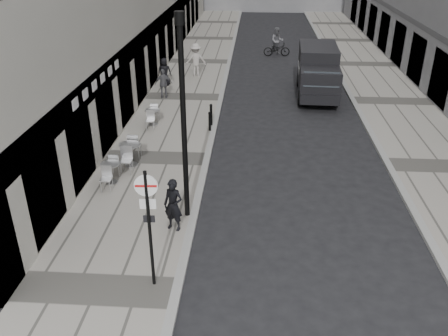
% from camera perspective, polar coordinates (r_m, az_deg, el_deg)
% --- Properties ---
extents(sidewalk, '(4.00, 60.00, 0.12)m').
position_cam_1_polar(sidewalk, '(25.85, -4.85, 8.46)').
color(sidewalk, gray).
rests_on(sidewalk, ground).
extents(far_sidewalk, '(4.00, 60.00, 0.12)m').
position_cam_1_polar(far_sidewalk, '(26.57, 19.55, 7.51)').
color(far_sidewalk, gray).
rests_on(far_sidewalk, ground).
extents(walking_man, '(0.69, 0.56, 1.63)m').
position_cam_1_polar(walking_man, '(13.97, -6.12, -4.47)').
color(walking_man, black).
rests_on(walking_man, sidewalk).
extents(sign_post, '(0.55, 0.10, 3.20)m').
position_cam_1_polar(sign_post, '(11.28, -9.08, -5.57)').
color(sign_post, black).
rests_on(sign_post, sidewalk).
extents(lamppost, '(0.28, 0.28, 6.15)m').
position_cam_1_polar(lamppost, '(13.51, -4.93, 6.75)').
color(lamppost, black).
rests_on(lamppost, sidewalk).
extents(bollard_near, '(0.11, 0.11, 0.82)m').
position_cam_1_polar(bollard_near, '(21.07, -1.73, 5.57)').
color(bollard_near, black).
rests_on(bollard_near, sidewalk).
extents(bollard_far, '(0.12, 0.12, 0.94)m').
position_cam_1_polar(bollard_far, '(21.67, -1.57, 6.36)').
color(bollard_far, black).
rests_on(bollard_far, sidewalk).
extents(panel_van, '(2.27, 5.48, 2.53)m').
position_cam_1_polar(panel_van, '(26.45, 11.24, 11.57)').
color(panel_van, black).
rests_on(panel_van, ground).
extents(cyclist, '(1.89, 0.74, 2.00)m').
position_cam_1_polar(cyclist, '(35.00, 6.38, 14.48)').
color(cyclist, black).
rests_on(cyclist, ground).
extents(pedestrian_a, '(0.97, 0.57, 1.55)m').
position_cam_1_polar(pedestrian_a, '(25.46, -7.27, 10.03)').
color(pedestrian_a, '#525256').
rests_on(pedestrian_a, sidewalk).
extents(pedestrian_b, '(1.40, 1.02, 1.95)m').
position_cam_1_polar(pedestrian_b, '(29.43, -3.42, 12.87)').
color(pedestrian_b, '#B0A8A2').
rests_on(pedestrian_b, sidewalk).
extents(pedestrian_c, '(0.83, 0.60, 1.57)m').
position_cam_1_polar(pedestrian_c, '(27.65, -7.17, 11.40)').
color(pedestrian_c, black).
rests_on(pedestrian_c, sidewalk).
extents(cafe_table_near, '(0.68, 1.54, 0.87)m').
position_cam_1_polar(cafe_table_near, '(17.07, -13.46, -0.39)').
color(cafe_table_near, '#BCBDBF').
rests_on(cafe_table_near, sidewalk).
extents(cafe_table_mid, '(0.67, 1.52, 0.87)m').
position_cam_1_polar(cafe_table_mid, '(21.91, -8.57, 6.22)').
color(cafe_table_mid, silver).
rests_on(cafe_table_mid, sidewalk).
extents(cafe_table_far, '(0.80, 1.80, 1.02)m').
position_cam_1_polar(cafe_table_far, '(18.15, -11.20, 1.81)').
color(cafe_table_far, '#B3B3B6').
rests_on(cafe_table_far, sidewalk).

